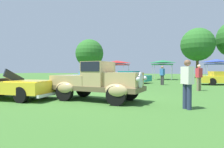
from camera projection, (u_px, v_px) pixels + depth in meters
The scene contains 14 objects.
ground_plane at pixel (107, 99), 8.71m from camera, with size 120.00×120.00×0.00m, color #386628.
feature_pickup_truck at pixel (97, 81), 8.26m from camera, with size 4.32×2.17×1.70m.
neighbor_convertible at pixel (12, 86), 8.70m from camera, with size 4.32×2.04×1.40m.
show_car_skyblue at pixel (88, 76), 22.95m from camera, with size 4.18×2.79×1.22m.
show_car_teal at pixel (130, 77), 19.74m from camera, with size 4.48×2.77×1.22m.
show_car_yellow at pixel (223, 78), 16.87m from camera, with size 4.45×2.55×1.22m.
spectator_near_truck at pixel (187, 83), 6.41m from camera, with size 0.44×0.46×1.69m.
spectator_between_cars at pixel (199, 77), 12.06m from camera, with size 0.44×0.46×1.69m.
spectator_far_side at pixel (162, 75), 16.73m from camera, with size 0.46×0.45×1.69m.
canopy_tent_left_field at pixel (117, 63), 27.52m from camera, with size 3.14×3.14×2.71m.
canopy_tent_center_field at pixel (163, 62), 26.07m from camera, with size 2.72×2.72×2.71m.
canopy_tent_right_field at pixel (217, 61), 23.76m from camera, with size 2.65×2.65×2.71m.
treeline_far_left at pixel (90, 53), 37.41m from camera, with size 5.55×5.55×7.42m.
treeline_mid_left at pixel (198, 45), 31.34m from camera, with size 5.46×5.46×8.30m.
Camera 1 is at (3.19, -8.08, 1.34)m, focal length 30.20 mm.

